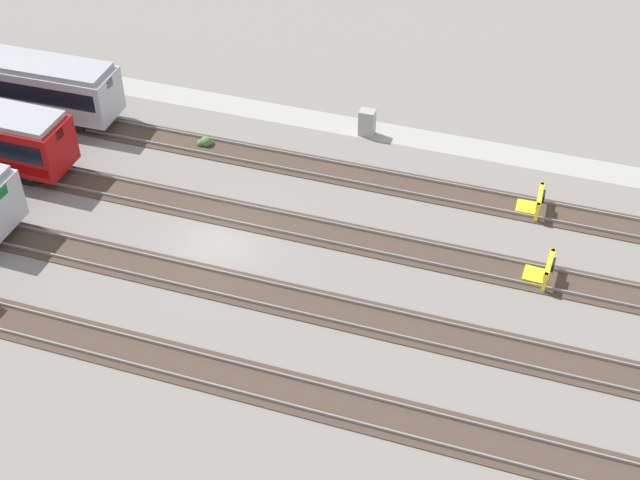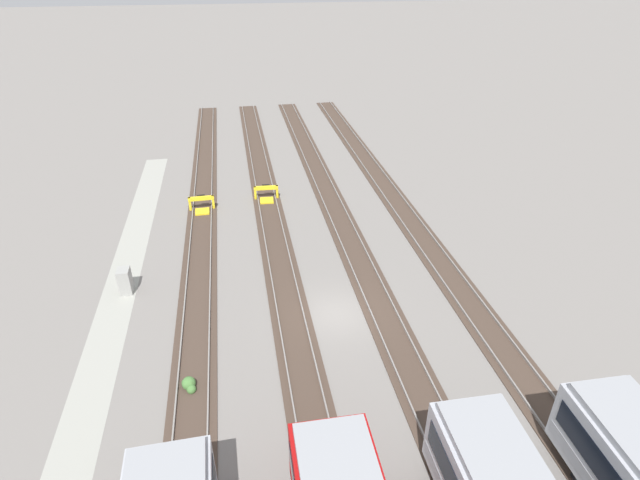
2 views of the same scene
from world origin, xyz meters
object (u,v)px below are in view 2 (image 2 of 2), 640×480
Objects in this scene: bumper_stop_near_inner_track at (266,194)px; electrical_cabinet at (125,281)px; weed_clump at (189,384)px; bumper_stop_nearest_track at (202,205)px.

electrical_cabinet is at bearing -39.50° from bumper_stop_near_inner_track.
weed_clump is at bearing -15.06° from bumper_stop_near_inner_track.
electrical_cabinet is at bearing -154.71° from weed_clump.
bumper_stop_nearest_track is at bearing 157.76° from electrical_cabinet.
bumper_stop_near_inner_track is 14.74m from electrical_cabinet.
bumper_stop_near_inner_track is at bearing 102.14° from bumper_stop_nearest_track.
bumper_stop_near_inner_track is 2.18× the size of weed_clump.
electrical_cabinet reaches higher than bumper_stop_near_inner_track.
bumper_stop_nearest_track is 2.18× the size of weed_clump.
electrical_cabinet is (10.25, -4.19, 0.29)m from bumper_stop_nearest_track.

